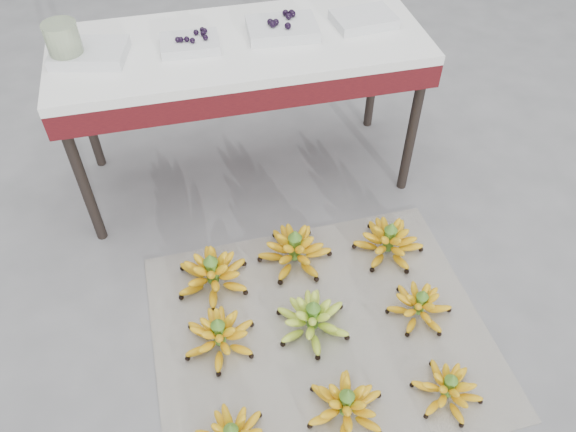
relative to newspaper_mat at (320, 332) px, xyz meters
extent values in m
plane|color=slate|center=(-0.03, -0.02, 0.00)|extent=(60.00, 60.00, 0.00)
cube|color=silver|center=(0.00, 0.00, 0.00)|extent=(1.27, 1.07, 0.01)
ellipsoid|color=yellow|center=(-0.39, -0.35, 0.10)|extent=(0.15, 0.15, 0.05)
cone|color=#467923|center=(-0.39, -0.35, 0.14)|extent=(0.05, 0.05, 0.04)
ellipsoid|color=yellow|center=(-0.01, -0.33, 0.04)|extent=(0.28, 0.28, 0.08)
ellipsoid|color=yellow|center=(-0.01, -0.33, 0.08)|extent=(0.20, 0.20, 0.06)
ellipsoid|color=yellow|center=(-0.01, -0.33, 0.11)|extent=(0.13, 0.13, 0.05)
cylinder|color=#467923|center=(-0.01, -0.33, 0.08)|extent=(0.04, 0.04, 0.11)
cone|color=#467923|center=(-0.01, -0.33, 0.15)|extent=(0.05, 0.05, 0.04)
ellipsoid|color=yellow|center=(0.36, -0.35, 0.04)|extent=(0.31, 0.31, 0.07)
ellipsoid|color=yellow|center=(0.36, -0.35, 0.07)|extent=(0.22, 0.22, 0.05)
ellipsoid|color=yellow|center=(0.36, -0.35, 0.10)|extent=(0.14, 0.14, 0.04)
cylinder|color=#467923|center=(0.36, -0.35, 0.07)|extent=(0.04, 0.04, 0.10)
cone|color=#467923|center=(0.36, -0.35, 0.13)|extent=(0.05, 0.05, 0.04)
ellipsoid|color=yellow|center=(-0.38, 0.04, 0.04)|extent=(0.34, 0.34, 0.08)
ellipsoid|color=yellow|center=(-0.38, 0.04, 0.08)|extent=(0.24, 0.24, 0.06)
ellipsoid|color=yellow|center=(-0.38, 0.04, 0.11)|extent=(0.16, 0.16, 0.05)
cylinder|color=#467923|center=(-0.38, 0.04, 0.08)|extent=(0.04, 0.04, 0.11)
cone|color=#467923|center=(-0.38, 0.04, 0.15)|extent=(0.05, 0.05, 0.04)
ellipsoid|color=#8FBD31|center=(-0.03, 0.03, 0.05)|extent=(0.30, 0.30, 0.08)
ellipsoid|color=#8FBD31|center=(-0.03, 0.03, 0.08)|extent=(0.21, 0.21, 0.06)
ellipsoid|color=#8FBD31|center=(-0.03, 0.03, 0.12)|extent=(0.14, 0.14, 0.05)
cylinder|color=#467923|center=(-0.03, 0.03, 0.08)|extent=(0.05, 0.05, 0.12)
cone|color=#467923|center=(-0.03, 0.03, 0.16)|extent=(0.05, 0.05, 0.04)
ellipsoid|color=yellow|center=(0.39, -0.01, 0.04)|extent=(0.33, 0.33, 0.07)
ellipsoid|color=yellow|center=(0.39, -0.01, 0.07)|extent=(0.23, 0.23, 0.05)
ellipsoid|color=yellow|center=(0.39, -0.01, 0.10)|extent=(0.15, 0.15, 0.05)
cylinder|color=#467923|center=(0.39, -0.01, 0.07)|extent=(0.04, 0.04, 0.10)
cone|color=#467923|center=(0.39, -0.01, 0.14)|extent=(0.05, 0.05, 0.04)
ellipsoid|color=yellow|center=(-0.36, 0.32, 0.05)|extent=(0.32, 0.32, 0.09)
ellipsoid|color=yellow|center=(-0.36, 0.32, 0.09)|extent=(0.23, 0.23, 0.07)
ellipsoid|color=yellow|center=(-0.36, 0.32, 0.12)|extent=(0.15, 0.15, 0.06)
cylinder|color=#467923|center=(-0.36, 0.32, 0.09)|extent=(0.05, 0.05, 0.12)
cone|color=#467923|center=(-0.36, 0.32, 0.16)|extent=(0.06, 0.06, 0.04)
ellipsoid|color=yellow|center=(-0.01, 0.37, 0.05)|extent=(0.40, 0.40, 0.09)
ellipsoid|color=yellow|center=(-0.01, 0.37, 0.09)|extent=(0.28, 0.28, 0.07)
ellipsoid|color=yellow|center=(-0.01, 0.37, 0.12)|extent=(0.18, 0.18, 0.06)
cylinder|color=#467923|center=(-0.01, 0.37, 0.09)|extent=(0.05, 0.05, 0.12)
cone|color=#467923|center=(-0.01, 0.37, 0.17)|extent=(0.06, 0.06, 0.04)
ellipsoid|color=yellow|center=(0.39, 0.32, 0.05)|extent=(0.37, 0.37, 0.09)
ellipsoid|color=yellow|center=(0.39, 0.32, 0.08)|extent=(0.26, 0.26, 0.06)
ellipsoid|color=yellow|center=(0.39, 0.32, 0.12)|extent=(0.17, 0.17, 0.05)
cylinder|color=#467923|center=(0.39, 0.32, 0.08)|extent=(0.05, 0.05, 0.12)
cone|color=#467923|center=(0.39, 0.32, 0.16)|extent=(0.06, 0.06, 0.04)
cylinder|color=black|center=(-0.81, 0.70, 0.34)|extent=(0.04, 0.04, 0.68)
cylinder|color=black|center=(0.60, 0.70, 0.34)|extent=(0.04, 0.04, 0.68)
cylinder|color=black|center=(-0.81, 1.20, 0.34)|extent=(0.04, 0.04, 0.68)
cylinder|color=black|center=(0.60, 1.20, 0.34)|extent=(0.04, 0.04, 0.68)
cube|color=#591012|center=(-0.10, 0.95, 0.63)|extent=(1.51, 0.60, 0.10)
cube|color=white|center=(-0.10, 0.95, 0.70)|extent=(1.51, 0.60, 0.04)
cube|color=silver|center=(-0.68, 0.95, 0.74)|extent=(0.31, 0.25, 0.04)
cube|color=silver|center=(-0.30, 0.93, 0.74)|extent=(0.23, 0.17, 0.04)
sphere|color=black|center=(-0.29, 0.90, 0.77)|extent=(0.02, 0.02, 0.02)
sphere|color=black|center=(-0.31, 0.92, 0.77)|extent=(0.02, 0.02, 0.02)
sphere|color=black|center=(-0.27, 0.96, 0.77)|extent=(0.02, 0.02, 0.02)
sphere|color=black|center=(-0.34, 0.92, 0.77)|extent=(0.02, 0.02, 0.02)
sphere|color=black|center=(-0.24, 0.95, 0.77)|extent=(0.02, 0.02, 0.02)
sphere|color=black|center=(-0.24, 0.98, 0.77)|extent=(0.02, 0.02, 0.02)
sphere|color=black|center=(-0.24, 0.91, 0.77)|extent=(0.02, 0.02, 0.02)
sphere|color=black|center=(-0.23, 0.97, 0.77)|extent=(0.02, 0.02, 0.02)
sphere|color=black|center=(-0.33, 0.92, 0.77)|extent=(0.02, 0.02, 0.02)
cube|color=silver|center=(0.08, 0.96, 0.74)|extent=(0.29, 0.22, 0.04)
sphere|color=black|center=(0.11, 0.99, 0.78)|extent=(0.03, 0.03, 0.03)
sphere|color=black|center=(0.03, 0.94, 0.78)|extent=(0.03, 0.03, 0.03)
sphere|color=black|center=(0.13, 1.00, 0.78)|extent=(0.03, 0.03, 0.03)
sphere|color=black|center=(0.13, 1.01, 0.78)|extent=(0.03, 0.03, 0.03)
sphere|color=black|center=(0.09, 0.91, 0.78)|extent=(0.03, 0.03, 0.03)
sphere|color=black|center=(0.10, 1.02, 0.78)|extent=(0.03, 0.03, 0.03)
sphere|color=black|center=(0.03, 0.96, 0.78)|extent=(0.03, 0.03, 0.03)
sphere|color=black|center=(0.05, 0.95, 0.78)|extent=(0.03, 0.03, 0.03)
cube|color=silver|center=(0.42, 0.96, 0.74)|extent=(0.26, 0.20, 0.04)
cylinder|color=beige|center=(-0.76, 0.93, 0.80)|extent=(0.13, 0.13, 0.16)
camera|label=1|loc=(-0.39, -1.09, 1.86)|focal=35.00mm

